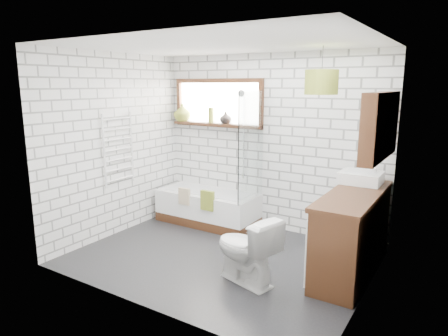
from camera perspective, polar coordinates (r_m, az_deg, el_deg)
The scene contains 22 objects.
floor at distance 5.00m, azimuth -0.60°, elevation -12.75°, with size 3.40×2.60×0.01m, color black.
ceiling at distance 4.56m, azimuth -0.67°, elevation 17.26°, with size 3.40×2.60×0.01m, color white.
wall_back at distance 5.74m, azimuth 6.44°, elevation 3.52°, with size 3.40×0.01×2.50m, color white.
wall_front at distance 3.61m, azimuth -11.90°, elevation -1.61°, with size 3.40×0.01×2.50m, color white.
wall_left at distance 5.71m, azimuth -15.19°, elevation 3.13°, with size 0.01×2.60×2.50m, color white.
wall_right at distance 3.98m, azimuth 20.49°, elevation -0.87°, with size 0.01×2.60×2.50m, color white.
window at distance 6.07m, azimuth -0.96°, elevation 9.26°, with size 1.52×0.16×0.68m, color black.
towel_radiator at distance 5.69m, azimuth -14.86°, elevation 2.60°, with size 0.06×0.52×1.00m, color white.
mirror_cabinet at distance 4.52m, azimuth 21.39°, elevation 5.65°, with size 0.16×1.20×0.70m, color black.
shower_riser at distance 5.87m, azimuth 2.75°, elevation 4.75°, with size 0.02×0.02×1.30m, color silver.
bathtub at distance 6.09m, azimuth -2.33°, elevation -5.63°, with size 1.52×0.67×0.49m, color white.
shower_screen at distance 5.49m, azimuth 3.97°, elevation 3.09°, with size 0.02×0.72×1.50m, color white.
towel_green at distance 5.64m, azimuth -2.38°, elevation -4.68°, with size 0.21×0.06×0.28m, color olive.
towel_beige at distance 5.87m, azimuth -5.68°, elevation -4.05°, with size 0.19×0.05×0.25m, color tan.
vanity at distance 4.71m, azimuth 17.87°, elevation -8.80°, with size 0.52×1.61×0.92m, color black.
basin at distance 5.03m, azimuth 18.98°, elevation -1.29°, with size 0.47×0.41×0.14m, color white.
tap at distance 4.99m, azimuth 20.81°, elevation -0.86°, with size 0.03×0.03×0.15m, color silver.
toilet at distance 4.30m, azimuth 3.12°, elevation -11.44°, with size 0.73×0.42×0.75m, color white.
vase_olive at distance 6.43m, azimuth -6.00°, elevation 7.71°, with size 0.26×0.26×0.27m, color olive.
vase_dark at distance 5.97m, azimuth 0.22°, elevation 7.02°, with size 0.18×0.18×0.18m, color black.
bottle at distance 6.11m, azimuth -1.88°, elevation 7.35°, with size 0.07×0.07×0.23m, color olive.
pendant at distance 4.75m, azimuth 13.75°, elevation 11.83°, with size 0.38×0.38×0.28m, color olive.
Camera 1 is at (2.46, -3.82, 2.08)m, focal length 32.00 mm.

